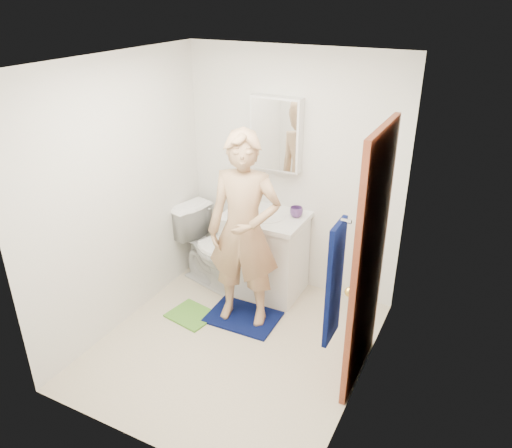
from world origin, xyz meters
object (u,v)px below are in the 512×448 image
(towel, at_px, (334,283))
(toothbrush_cup, at_px, (296,212))
(medicine_cabinet, at_px, (276,134))
(man, at_px, (244,231))
(soap_dispenser, at_px, (237,202))
(vanity_cabinet, at_px, (265,256))
(toilet, at_px, (213,248))

(towel, bearing_deg, toothbrush_cup, 119.50)
(medicine_cabinet, height_order, man, medicine_cabinet)
(medicine_cabinet, height_order, soap_dispenser, medicine_cabinet)
(vanity_cabinet, xyz_separation_m, toilet, (-0.54, -0.11, 0.01))
(towel, bearing_deg, soap_dispenser, 135.42)
(vanity_cabinet, xyz_separation_m, toothbrush_cup, (0.28, 0.10, 0.50))
(toilet, xyz_separation_m, toothbrush_cup, (0.82, 0.21, 0.49))
(towel, relative_size, toilet, 0.98)
(toilet, distance_m, soap_dispenser, 0.59)
(toilet, height_order, toothbrush_cup, toothbrush_cup)
(medicine_cabinet, xyz_separation_m, toilet, (-0.54, -0.34, -1.19))
(soap_dispenser, bearing_deg, toothbrush_cup, 12.18)
(vanity_cabinet, height_order, medicine_cabinet, medicine_cabinet)
(towel, xyz_separation_m, man, (-1.12, 0.95, -0.33))
(toilet, xyz_separation_m, soap_dispenser, (0.24, 0.09, 0.53))
(towel, bearing_deg, medicine_cabinet, 124.61)
(vanity_cabinet, bearing_deg, toothbrush_cup, 19.28)
(man, bearing_deg, toilet, 133.43)
(towel, bearing_deg, man, 139.84)
(toothbrush_cup, bearing_deg, medicine_cabinet, 156.09)
(toilet, bearing_deg, soap_dispenser, -54.61)
(towel, relative_size, man, 0.44)
(towel, distance_m, toothbrush_cup, 1.85)
(toilet, bearing_deg, man, -110.02)
(toothbrush_cup, distance_m, man, 0.68)
(toilet, distance_m, toothbrush_cup, 0.98)
(toilet, bearing_deg, vanity_cabinet, -62.75)
(medicine_cabinet, xyz_separation_m, towel, (1.18, -1.71, -0.35))
(medicine_cabinet, relative_size, soap_dispenser, 3.91)
(medicine_cabinet, distance_m, toilet, 1.35)
(medicine_cabinet, bearing_deg, toilet, -147.82)
(soap_dispenser, bearing_deg, toilet, -159.85)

